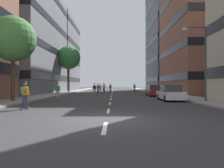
% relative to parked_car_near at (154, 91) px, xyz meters
% --- Properties ---
extents(ground_plane, '(187.96, 187.96, 0.00)m').
position_rel_parked_car_near_xyz_m(ground_plane, '(-5.82, 11.92, -0.70)').
color(ground_plane, '#333335').
extents(sidewalk_left, '(3.25, 86.15, 0.14)m').
position_rel_parked_car_near_xyz_m(sidewalk_left, '(-14.46, 15.84, -0.63)').
color(sidewalk_left, gray).
rests_on(sidewalk_left, ground_plane).
extents(sidewalk_right, '(3.25, 86.15, 0.14)m').
position_rel_parked_car_near_xyz_m(sidewalk_right, '(2.83, 15.84, -0.63)').
color(sidewalk_right, gray).
rests_on(sidewalk_right, ground_plane).
extents(lane_markings, '(0.16, 72.20, 0.01)m').
position_rel_parked_car_near_xyz_m(lane_markings, '(-5.82, 13.60, -0.70)').
color(lane_markings, silver).
rests_on(lane_markings, ground_plane).
extents(building_left_mid, '(12.33, 21.26, 19.00)m').
position_rel_parked_car_near_xyz_m(building_left_mid, '(-22.19, 8.54, 8.89)').
color(building_left_mid, slate).
rests_on(building_left_mid, ground_plane).
extents(building_left_far, '(12.33, 17.41, 19.18)m').
position_rel_parked_car_near_xyz_m(building_left_far, '(-22.19, 28.63, 8.98)').
color(building_left_far, slate).
rests_on(building_left_far, ground_plane).
extents(building_right_mid, '(12.33, 17.84, 18.53)m').
position_rel_parked_car_near_xyz_m(building_right_mid, '(10.55, 8.54, 8.66)').
color(building_right_mid, brown).
rests_on(building_right_mid, ground_plane).
extents(building_right_far, '(12.33, 18.99, 34.30)m').
position_rel_parked_car_near_xyz_m(building_right_far, '(10.55, 28.63, 16.54)').
color(building_right_far, slate).
rests_on(building_right_far, ground_plane).
extents(parked_car_near, '(1.82, 4.40, 1.52)m').
position_rel_parked_car_near_xyz_m(parked_car_near, '(0.00, 0.00, 0.00)').
color(parked_car_near, maroon).
rests_on(parked_car_near, ground_plane).
extents(parked_car_mid, '(1.82, 4.40, 1.52)m').
position_rel_parked_car_near_xyz_m(parked_car_mid, '(0.00, -8.29, 0.00)').
color(parked_car_mid, silver).
rests_on(parked_car_mid, ground_plane).
extents(street_tree_near, '(4.03, 4.03, 7.50)m').
position_rel_parked_car_near_xyz_m(street_tree_near, '(-14.46, -10.22, 4.89)').
color(street_tree_near, '#4C3823').
rests_on(street_tree_near, sidewalk_left).
extents(street_tree_mid, '(4.64, 4.64, 9.08)m').
position_rel_parked_car_near_xyz_m(street_tree_mid, '(-14.46, 13.22, 6.17)').
color(street_tree_mid, '#4C3823').
rests_on(street_tree_mid, sidewalk_left).
extents(streetlamp_right, '(2.13, 0.30, 6.50)m').
position_rel_parked_car_near_xyz_m(streetlamp_right, '(2.13, -10.44, 3.44)').
color(streetlamp_right, '#3F3F44').
rests_on(streetlamp_right, sidewalk_right).
extents(skater_0, '(0.56, 0.92, 1.78)m').
position_rel_parked_car_near_xyz_m(skater_0, '(-11.56, -6.17, 0.29)').
color(skater_0, brown).
rests_on(skater_0, ground_plane).
extents(skater_1, '(0.57, 0.92, 1.78)m').
position_rel_parked_car_near_xyz_m(skater_1, '(-8.80, 22.34, 0.32)').
color(skater_1, brown).
rests_on(skater_1, ground_plane).
extents(skater_2, '(0.54, 0.91, 1.78)m').
position_rel_parked_car_near_xyz_m(skater_2, '(-7.41, 10.82, 0.29)').
color(skater_2, brown).
rests_on(skater_2, ground_plane).
extents(skater_3, '(0.57, 0.92, 1.78)m').
position_rel_parked_car_near_xyz_m(skater_3, '(-11.11, -15.68, 0.32)').
color(skater_3, brown).
rests_on(skater_3, ground_plane).
extents(skater_4, '(0.56, 0.92, 1.78)m').
position_rel_parked_car_near_xyz_m(skater_4, '(-8.45, 3.35, 0.32)').
color(skater_4, brown).
rests_on(skater_4, ground_plane).
extents(skater_6, '(0.54, 0.91, 1.78)m').
position_rel_parked_car_near_xyz_m(skater_6, '(-1.05, 16.98, 0.32)').
color(skater_6, brown).
rests_on(skater_6, ground_plane).
extents(skater_7, '(0.56, 0.92, 1.78)m').
position_rel_parked_car_near_xyz_m(skater_7, '(-6.24, 16.88, 0.29)').
color(skater_7, brown).
rests_on(skater_7, ground_plane).
extents(skater_8, '(0.53, 0.90, 1.78)m').
position_rel_parked_car_near_xyz_m(skater_8, '(-7.39, 12.93, 0.32)').
color(skater_8, brown).
rests_on(skater_8, ground_plane).
extents(skater_9, '(0.56, 0.92, 1.78)m').
position_rel_parked_car_near_xyz_m(skater_9, '(-8.28, 8.51, 0.32)').
color(skater_9, brown).
rests_on(skater_9, ground_plane).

